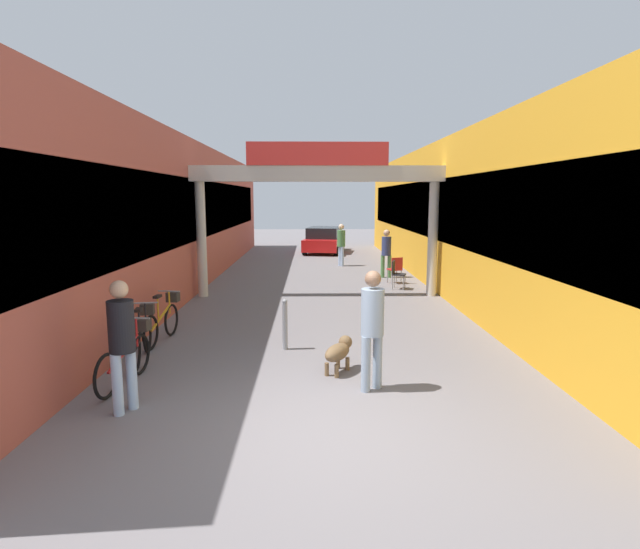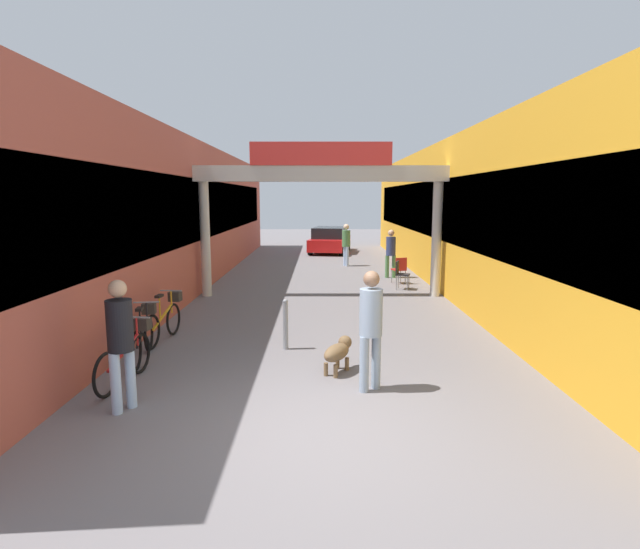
{
  "view_description": "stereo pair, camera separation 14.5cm",
  "coord_description": "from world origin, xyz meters",
  "px_view_note": "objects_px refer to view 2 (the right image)",
  "views": [
    {
      "loc": [
        -0.17,
        -5.83,
        2.86
      ],
      "look_at": [
        0.0,
        4.28,
        1.3
      ],
      "focal_mm": 28.0,
      "sensor_mm": 36.0,
      "label": 1
    },
    {
      "loc": [
        -0.03,
        -5.83,
        2.86
      ],
      "look_at": [
        0.0,
        4.28,
        1.3
      ],
      "focal_mm": 28.0,
      "sensor_mm": 36.0,
      "label": 2
    }
  ],
  "objects_px": {
    "bollard_post_metal": "(284,324)",
    "parked_car_red": "(329,240)",
    "cafe_chair_black_nearer": "(399,272)",
    "bicycle_orange_third": "(164,319)",
    "pedestrian_elderly_walking": "(345,242)",
    "pedestrian_carrying_crate": "(390,250)",
    "bicycle_red_nearest": "(126,355)",
    "pedestrian_companion": "(119,336)",
    "bicycle_black_second": "(142,335)",
    "cafe_chair_red_farther": "(398,268)",
    "dog_on_leash": "(337,351)",
    "pedestrian_with_dog": "(370,322)"
  },
  "relations": [
    {
      "from": "bicycle_black_second",
      "to": "bicycle_orange_third",
      "type": "height_order",
      "value": "same"
    },
    {
      "from": "bicycle_red_nearest",
      "to": "parked_car_red",
      "type": "height_order",
      "value": "parked_car_red"
    },
    {
      "from": "bicycle_red_nearest",
      "to": "bicycle_orange_third",
      "type": "height_order",
      "value": "same"
    },
    {
      "from": "bollard_post_metal",
      "to": "pedestrian_elderly_walking",
      "type": "bearing_deg",
      "value": 81.49
    },
    {
      "from": "pedestrian_carrying_crate",
      "to": "pedestrian_elderly_walking",
      "type": "height_order",
      "value": "pedestrian_elderly_walking"
    },
    {
      "from": "pedestrian_companion",
      "to": "bollard_post_metal",
      "type": "relative_size",
      "value": 1.84
    },
    {
      "from": "cafe_chair_black_nearer",
      "to": "bicycle_orange_third",
      "type": "bearing_deg",
      "value": -134.87
    },
    {
      "from": "bicycle_orange_third",
      "to": "cafe_chair_red_farther",
      "type": "relative_size",
      "value": 1.89
    },
    {
      "from": "pedestrian_carrying_crate",
      "to": "cafe_chair_red_farther",
      "type": "bearing_deg",
      "value": -84.35
    },
    {
      "from": "pedestrian_carrying_crate",
      "to": "bicycle_red_nearest",
      "type": "height_order",
      "value": "pedestrian_carrying_crate"
    },
    {
      "from": "bollard_post_metal",
      "to": "parked_car_red",
      "type": "distance_m",
      "value": 17.07
    },
    {
      "from": "bicycle_red_nearest",
      "to": "pedestrian_companion",
      "type": "bearing_deg",
      "value": -71.8
    },
    {
      "from": "pedestrian_with_dog",
      "to": "bicycle_orange_third",
      "type": "distance_m",
      "value": 4.74
    },
    {
      "from": "pedestrian_carrying_crate",
      "to": "pedestrian_elderly_walking",
      "type": "relative_size",
      "value": 0.98
    },
    {
      "from": "pedestrian_with_dog",
      "to": "parked_car_red",
      "type": "relative_size",
      "value": 0.43
    },
    {
      "from": "bicycle_black_second",
      "to": "cafe_chair_red_farther",
      "type": "relative_size",
      "value": 1.89
    },
    {
      "from": "pedestrian_elderly_walking",
      "to": "bicycle_black_second",
      "type": "relative_size",
      "value": 1.05
    },
    {
      "from": "bicycle_black_second",
      "to": "parked_car_red",
      "type": "xyz_separation_m",
      "value": [
        3.68,
        17.57,
        0.21
      ]
    },
    {
      "from": "bicycle_orange_third",
      "to": "cafe_chair_red_farther",
      "type": "xyz_separation_m",
      "value": [
        5.8,
        6.69,
        0.1
      ]
    },
    {
      "from": "pedestrian_with_dog",
      "to": "bicycle_red_nearest",
      "type": "relative_size",
      "value": 1.08
    },
    {
      "from": "pedestrian_with_dog",
      "to": "parked_car_red",
      "type": "height_order",
      "value": "pedestrian_with_dog"
    },
    {
      "from": "cafe_chair_black_nearer",
      "to": "pedestrian_carrying_crate",
      "type": "bearing_deg",
      "value": 89.69
    },
    {
      "from": "dog_on_leash",
      "to": "cafe_chair_red_farther",
      "type": "relative_size",
      "value": 0.88
    },
    {
      "from": "bollard_post_metal",
      "to": "parked_car_red",
      "type": "height_order",
      "value": "parked_car_red"
    },
    {
      "from": "cafe_chair_black_nearer",
      "to": "cafe_chair_red_farther",
      "type": "height_order",
      "value": "same"
    },
    {
      "from": "pedestrian_companion",
      "to": "cafe_chair_red_farther",
      "type": "relative_size",
      "value": 2.02
    },
    {
      "from": "bollard_post_metal",
      "to": "bicycle_orange_third",
      "type": "bearing_deg",
      "value": 165.95
    },
    {
      "from": "pedestrian_with_dog",
      "to": "bollard_post_metal",
      "type": "relative_size",
      "value": 1.85
    },
    {
      "from": "bicycle_black_second",
      "to": "cafe_chair_black_nearer",
      "type": "distance_m",
      "value": 8.89
    },
    {
      "from": "pedestrian_carrying_crate",
      "to": "dog_on_leash",
      "type": "bearing_deg",
      "value": -102.79
    },
    {
      "from": "dog_on_leash",
      "to": "bicycle_black_second",
      "type": "height_order",
      "value": "bicycle_black_second"
    },
    {
      "from": "pedestrian_with_dog",
      "to": "bicycle_orange_third",
      "type": "height_order",
      "value": "pedestrian_with_dog"
    },
    {
      "from": "cafe_chair_red_farther",
      "to": "parked_car_red",
      "type": "distance_m",
      "value": 9.96
    },
    {
      "from": "pedestrian_with_dog",
      "to": "bollard_post_metal",
      "type": "height_order",
      "value": "pedestrian_with_dog"
    },
    {
      "from": "dog_on_leash",
      "to": "bicycle_orange_third",
      "type": "bearing_deg",
      "value": 151.32
    },
    {
      "from": "pedestrian_companion",
      "to": "bollard_post_metal",
      "type": "distance_m",
      "value": 3.46
    },
    {
      "from": "parked_car_red",
      "to": "bollard_post_metal",
      "type": "bearing_deg",
      "value": -93.95
    },
    {
      "from": "pedestrian_carrying_crate",
      "to": "dog_on_leash",
      "type": "height_order",
      "value": "pedestrian_carrying_crate"
    },
    {
      "from": "cafe_chair_red_farther",
      "to": "bollard_post_metal",
      "type": "bearing_deg",
      "value": -114.45
    },
    {
      "from": "pedestrian_companion",
      "to": "parked_car_red",
      "type": "height_order",
      "value": "pedestrian_companion"
    },
    {
      "from": "pedestrian_companion",
      "to": "cafe_chair_black_nearer",
      "type": "distance_m",
      "value": 10.46
    },
    {
      "from": "pedestrian_companion",
      "to": "bicycle_orange_third",
      "type": "distance_m",
      "value": 3.47
    },
    {
      "from": "pedestrian_carrying_crate",
      "to": "cafe_chair_red_farther",
      "type": "relative_size",
      "value": 1.95
    },
    {
      "from": "pedestrian_companion",
      "to": "pedestrian_elderly_walking",
      "type": "bearing_deg",
      "value": 75.48
    },
    {
      "from": "bicycle_black_second",
      "to": "pedestrian_elderly_walking",
      "type": "bearing_deg",
      "value": 70.86
    },
    {
      "from": "bicycle_black_second",
      "to": "cafe_chair_red_farther",
      "type": "distance_m",
      "value": 9.77
    },
    {
      "from": "bollard_post_metal",
      "to": "cafe_chair_black_nearer",
      "type": "xyz_separation_m",
      "value": [
        3.18,
        6.3,
        0.04
      ]
    },
    {
      "from": "bollard_post_metal",
      "to": "cafe_chair_red_farther",
      "type": "height_order",
      "value": "bollard_post_metal"
    },
    {
      "from": "bicycle_orange_third",
      "to": "parked_car_red",
      "type": "xyz_separation_m",
      "value": [
        3.65,
        16.41,
        0.21
      ]
    },
    {
      "from": "cafe_chair_black_nearer",
      "to": "cafe_chair_red_farther",
      "type": "distance_m",
      "value": 1.02
    }
  ]
}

